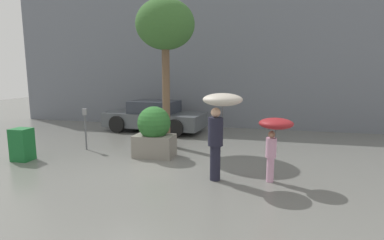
% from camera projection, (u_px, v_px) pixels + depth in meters
% --- Properties ---
extents(ground_plane, '(40.00, 40.00, 0.00)m').
position_uv_depth(ground_plane, '(139.00, 169.00, 7.57)').
color(ground_plane, slate).
extents(building_facade, '(18.00, 0.30, 6.00)m').
position_uv_depth(building_facade, '(197.00, 59.00, 13.33)').
color(building_facade, slate).
rests_on(building_facade, ground).
extents(planter_box, '(1.14, 0.95, 1.47)m').
position_uv_depth(planter_box, '(154.00, 132.00, 8.58)').
color(planter_box, gray).
rests_on(planter_box, ground).
extents(person_adult, '(0.87, 0.87, 1.98)m').
position_uv_depth(person_adult, '(220.00, 115.00, 6.55)').
color(person_adult, '#1E1E2D').
rests_on(person_adult, ground).
extents(person_child, '(0.73, 0.73, 1.45)m').
position_uv_depth(person_child, '(275.00, 132.00, 6.47)').
color(person_child, '#D199B7').
rests_on(person_child, ground).
extents(parked_car_near, '(4.26, 2.23, 1.26)m').
position_uv_depth(parked_car_near, '(155.00, 117.00, 12.47)').
color(parked_car_near, '#4C5156').
rests_on(parked_car_near, ground).
extents(street_tree, '(1.86, 1.86, 4.70)m').
position_uv_depth(street_tree, '(165.00, 27.00, 9.39)').
color(street_tree, brown).
rests_on(street_tree, ground).
extents(parking_meter, '(0.14, 0.14, 1.31)m').
position_uv_depth(parking_meter, '(85.00, 120.00, 9.35)').
color(parking_meter, '#595B60').
rests_on(parking_meter, ground).
extents(newspaper_box, '(0.50, 0.44, 0.90)m').
position_uv_depth(newspaper_box, '(22.00, 145.00, 8.27)').
color(newspaper_box, '#19662D').
rests_on(newspaper_box, ground).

